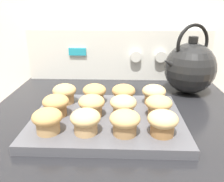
{
  "coord_description": "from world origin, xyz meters",
  "views": [
    {
      "loc": [
        0.01,
        -0.3,
        1.2
      ],
      "look_at": [
        -0.01,
        0.3,
        0.98
      ],
      "focal_mm": 38.0,
      "sensor_mm": 36.0,
      "label": 1
    }
  ],
  "objects_px": {
    "muffin_r1_c3": "(159,106)",
    "muffin_r0_c2": "(125,122)",
    "muffin_r0_c3": "(163,122)",
    "muffin_r1_c1": "(92,105)",
    "muffin_r1_c2": "(123,105)",
    "muffin_r0_c0": "(47,120)",
    "muffin_pan": "(107,120)",
    "muffin_r2_c0": "(65,93)",
    "tea_kettle": "(190,67)",
    "muffin_r2_c2": "(124,93)",
    "muffin_r2_c3": "(154,94)",
    "muffin_r0_c1": "(86,120)",
    "muffin_r1_c0": "(56,104)",
    "muffin_r2_c1": "(94,93)"
  },
  "relations": [
    {
      "from": "muffin_r1_c2",
      "to": "muffin_r1_c3",
      "type": "distance_m",
      "value": 0.09
    },
    {
      "from": "tea_kettle",
      "to": "muffin_r2_c2",
      "type": "bearing_deg",
      "value": -144.91
    },
    {
      "from": "muffin_r2_c0",
      "to": "tea_kettle",
      "type": "bearing_deg",
      "value": 22.27
    },
    {
      "from": "muffin_r0_c1",
      "to": "muffin_r1_c1",
      "type": "xyz_separation_m",
      "value": [
        0.0,
        0.09,
        0.0
      ]
    },
    {
      "from": "muffin_r0_c2",
      "to": "muffin_r1_c2",
      "type": "bearing_deg",
      "value": 91.98
    },
    {
      "from": "muffin_r1_c0",
      "to": "muffin_r2_c1",
      "type": "distance_m",
      "value": 0.12
    },
    {
      "from": "muffin_r1_c1",
      "to": "muffin_r0_c0",
      "type": "bearing_deg",
      "value": -135.14
    },
    {
      "from": "muffin_r1_c2",
      "to": "tea_kettle",
      "type": "relative_size",
      "value": 0.29
    },
    {
      "from": "muffin_r0_c2",
      "to": "muffin_r0_c3",
      "type": "relative_size",
      "value": 1.0
    },
    {
      "from": "muffin_r1_c3",
      "to": "muffin_r0_c2",
      "type": "bearing_deg",
      "value": -133.56
    },
    {
      "from": "muffin_r0_c2",
      "to": "tea_kettle",
      "type": "xyz_separation_m",
      "value": [
        0.22,
        0.33,
        0.04
      ]
    },
    {
      "from": "muffin_r0_c2",
      "to": "muffin_r1_c2",
      "type": "relative_size",
      "value": 1.0
    },
    {
      "from": "muffin_r0_c3",
      "to": "muffin_r1_c2",
      "type": "relative_size",
      "value": 1.0
    },
    {
      "from": "muffin_pan",
      "to": "muffin_r0_c0",
      "type": "bearing_deg",
      "value": -145.87
    },
    {
      "from": "muffin_r0_c1",
      "to": "muffin_r1_c3",
      "type": "distance_m",
      "value": 0.19
    },
    {
      "from": "muffin_r1_c2",
      "to": "muffin_r1_c3",
      "type": "bearing_deg",
      "value": 1.41
    },
    {
      "from": "muffin_r2_c3",
      "to": "tea_kettle",
      "type": "bearing_deg",
      "value": 48.74
    },
    {
      "from": "muffin_pan",
      "to": "muffin_r2_c3",
      "type": "relative_size",
      "value": 5.67
    },
    {
      "from": "muffin_r1_c0",
      "to": "muffin_r0_c3",
      "type": "bearing_deg",
      "value": -18.43
    },
    {
      "from": "muffin_r1_c2",
      "to": "muffin_r2_c1",
      "type": "xyz_separation_m",
      "value": [
        -0.08,
        0.09,
        0.0
      ]
    },
    {
      "from": "muffin_r0_c2",
      "to": "muffin_r1_c2",
      "type": "height_order",
      "value": "same"
    },
    {
      "from": "muffin_r0_c1",
      "to": "muffin_r2_c2",
      "type": "bearing_deg",
      "value": 63.85
    },
    {
      "from": "muffin_pan",
      "to": "muffin_r0_c1",
      "type": "distance_m",
      "value": 0.1
    },
    {
      "from": "muffin_r0_c1",
      "to": "tea_kettle",
      "type": "relative_size",
      "value": 0.29
    },
    {
      "from": "muffin_r0_c3",
      "to": "muffin_r1_c1",
      "type": "bearing_deg",
      "value": 152.31
    },
    {
      "from": "muffin_pan",
      "to": "tea_kettle",
      "type": "height_order",
      "value": "tea_kettle"
    },
    {
      "from": "muffin_r0_c0",
      "to": "muffin_r0_c2",
      "type": "height_order",
      "value": "same"
    },
    {
      "from": "muffin_r2_c0",
      "to": "muffin_r1_c1",
      "type": "bearing_deg",
      "value": -43.03
    },
    {
      "from": "muffin_r1_c0",
      "to": "muffin_r2_c2",
      "type": "xyz_separation_m",
      "value": [
        0.17,
        0.09,
        0.0
      ]
    },
    {
      "from": "muffin_r0_c2",
      "to": "muffin_r2_c1",
      "type": "relative_size",
      "value": 1.0
    },
    {
      "from": "muffin_r1_c0",
      "to": "muffin_r2_c0",
      "type": "xyz_separation_m",
      "value": [
        0.0,
        0.08,
        0.0
      ]
    },
    {
      "from": "muffin_r1_c2",
      "to": "muffin_r2_c0",
      "type": "distance_m",
      "value": 0.19
    },
    {
      "from": "muffin_r0_c3",
      "to": "muffin_r0_c0",
      "type": "bearing_deg",
      "value": -179.93
    },
    {
      "from": "muffin_r0_c3",
      "to": "muffin_r2_c2",
      "type": "distance_m",
      "value": 0.19
    },
    {
      "from": "muffin_r0_c1",
      "to": "muffin_r2_c3",
      "type": "xyz_separation_m",
      "value": [
        0.17,
        0.17,
        0.0
      ]
    },
    {
      "from": "muffin_r0_c1",
      "to": "muffin_r1_c3",
      "type": "relative_size",
      "value": 1.0
    },
    {
      "from": "muffin_r2_c0",
      "to": "muffin_r2_c2",
      "type": "xyz_separation_m",
      "value": [
        0.17,
        0.0,
        0.0
      ]
    },
    {
      "from": "muffin_r2_c2",
      "to": "tea_kettle",
      "type": "relative_size",
      "value": 0.29
    },
    {
      "from": "muffin_r1_c1",
      "to": "tea_kettle",
      "type": "distance_m",
      "value": 0.39
    },
    {
      "from": "muffin_r2_c0",
      "to": "muffin_r2_c2",
      "type": "bearing_deg",
      "value": 1.16
    },
    {
      "from": "muffin_r2_c1",
      "to": "muffin_r2_c2",
      "type": "height_order",
      "value": "same"
    },
    {
      "from": "muffin_r0_c3",
      "to": "muffin_r2_c3",
      "type": "bearing_deg",
      "value": 89.13
    },
    {
      "from": "muffin_r1_c2",
      "to": "muffin_pan",
      "type": "bearing_deg",
      "value": -179.09
    },
    {
      "from": "muffin_r0_c2",
      "to": "muffin_r1_c0",
      "type": "relative_size",
      "value": 1.0
    },
    {
      "from": "muffin_r0_c3",
      "to": "muffin_r2_c1",
      "type": "relative_size",
      "value": 1.0
    },
    {
      "from": "muffin_r0_c2",
      "to": "tea_kettle",
      "type": "bearing_deg",
      "value": 56.08
    },
    {
      "from": "muffin_r0_c2",
      "to": "muffin_r0_c0",
      "type": "bearing_deg",
      "value": 179.61
    },
    {
      "from": "muffin_r0_c0",
      "to": "muffin_r2_c2",
      "type": "distance_m",
      "value": 0.24
    },
    {
      "from": "muffin_pan",
      "to": "muffin_r2_c2",
      "type": "height_order",
      "value": "muffin_r2_c2"
    },
    {
      "from": "muffin_r1_c2",
      "to": "tea_kettle",
      "type": "bearing_deg",
      "value": 47.16
    }
  ]
}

